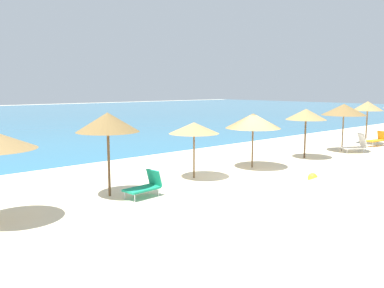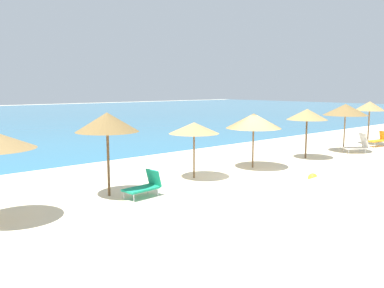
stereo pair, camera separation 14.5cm
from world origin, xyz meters
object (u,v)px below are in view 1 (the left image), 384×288
object	(u,v)px
lounge_chair_4	(377,139)
lounge_chair_1	(356,145)
beach_umbrella_4	(194,128)
lounge_chair_3	(145,186)
beach_umbrella_3	(108,122)
beach_umbrella_8	(368,106)
beach_umbrella_7	(344,110)
beach_umbrella_5	(253,121)
beach_umbrella_6	(306,114)
beach_ball	(313,178)

from	to	relation	value
lounge_chair_4	lounge_chair_1	bearing A→B (deg)	105.20
beach_umbrella_4	lounge_chair_1	bearing A→B (deg)	-6.87
beach_umbrella_4	lounge_chair_3	size ratio (longest dim) A/B	1.74
beach_umbrella_3	beach_umbrella_8	xyz separation A→B (m)	(19.69, 0.09, -0.04)
lounge_chair_3	beach_umbrella_4	bearing A→B (deg)	-76.49
beach_umbrella_4	beach_umbrella_7	xyz separation A→B (m)	(11.36, -0.58, 0.38)
lounge_chair_4	beach_umbrella_7	bearing A→B (deg)	92.77
beach_umbrella_4	beach_umbrella_5	xyz separation A→B (m)	(3.58, -0.18, 0.11)
beach_umbrella_6	lounge_chair_3	xyz separation A→B (m)	(-10.96, -0.70, -1.97)
beach_umbrella_7	lounge_chair_1	bearing A→B (deg)	-78.38
beach_umbrella_8	lounge_chair_4	size ratio (longest dim) A/B	1.78
beach_ball	beach_umbrella_7	bearing A→B (deg)	21.06
beach_umbrella_3	beach_umbrella_5	bearing A→B (deg)	-0.36
beach_umbrella_4	beach_ball	distance (m)	5.21
beach_umbrella_4	beach_umbrella_7	distance (m)	11.39
lounge_chair_3	beach_ball	distance (m)	6.80
beach_umbrella_6	beach_umbrella_8	bearing A→B (deg)	2.32
lounge_chair_3	beach_ball	world-z (taller)	lounge_chair_3
beach_umbrella_5	beach_ball	distance (m)	4.20
beach_umbrella_3	beach_umbrella_7	distance (m)	15.49
beach_umbrella_7	lounge_chair_4	world-z (taller)	beach_umbrella_7
beach_umbrella_5	beach_ball	bearing A→B (deg)	-99.22
beach_umbrella_3	lounge_chair_3	distance (m)	2.56
lounge_chair_1	beach_umbrella_4	bearing A→B (deg)	113.72
beach_umbrella_5	lounge_chair_1	size ratio (longest dim) A/B	1.74
beach_umbrella_6	beach_umbrella_7	world-z (taller)	beach_umbrella_7
beach_umbrella_6	beach_ball	size ratio (longest dim) A/B	6.73
lounge_chair_4	beach_umbrella_3	bearing A→B (deg)	96.18
beach_umbrella_7	beach_ball	world-z (taller)	beach_umbrella_7
beach_umbrella_3	beach_umbrella_7	xyz separation A→B (m)	(15.48, -0.45, -0.10)
beach_umbrella_6	lounge_chair_4	world-z (taller)	beach_umbrella_6
beach_umbrella_3	lounge_chair_4	world-z (taller)	beach_umbrella_3
lounge_chair_4	beach_ball	size ratio (longest dim) A/B	4.09
beach_umbrella_4	lounge_chair_3	xyz separation A→B (m)	(-3.23, -1.06, -1.73)
beach_umbrella_3	beach_umbrella_7	bearing A→B (deg)	-1.67
beach_umbrella_7	beach_umbrella_5	bearing A→B (deg)	177.03
beach_ball	beach_umbrella_5	bearing A→B (deg)	80.78
beach_umbrella_3	beach_umbrella_8	distance (m)	19.69
beach_umbrella_8	beach_umbrella_4	bearing A→B (deg)	179.85
beach_umbrella_4	beach_umbrella_6	world-z (taller)	beach_umbrella_6
beach_umbrella_3	lounge_chair_1	distance (m)	15.84
beach_umbrella_7	lounge_chair_1	world-z (taller)	beach_umbrella_7
beach_umbrella_4	beach_umbrella_7	bearing A→B (deg)	-2.93
beach_umbrella_7	beach_umbrella_8	xyz separation A→B (m)	(4.21, 0.54, 0.06)
lounge_chair_4	beach_umbrella_4	bearing A→B (deg)	95.01
beach_umbrella_7	beach_ball	size ratio (longest dim) A/B	7.17
beach_umbrella_5	beach_umbrella_6	xyz separation A→B (m)	(4.16, -0.18, 0.13)
lounge_chair_4	beach_ball	bearing A→B (deg)	111.80
beach_umbrella_7	lounge_chair_4	bearing A→B (deg)	-5.92
beach_ball	lounge_chair_4	bearing A→B (deg)	13.11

